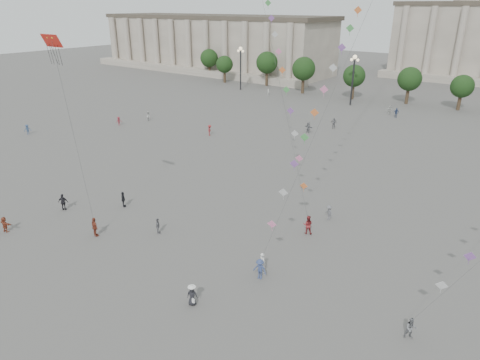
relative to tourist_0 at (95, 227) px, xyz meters
The scene contains 26 objects.
ground 11.28m from the tourist_0, ahead, with size 360.00×360.00×0.00m, color #585553.
hall_west 112.38m from the tourist_0, 124.74° to the left, with size 84.00×26.22×17.20m.
tree_row 77.17m from the tourist_0, 81.72° to the left, with size 137.12×5.12×8.00m.
lamp_post_far_west 76.47m from the tourist_0, 116.42° to the left, with size 2.00×0.90×10.65m.
lamp_post_mid_west 68.65m from the tourist_0, 93.27° to the left, with size 2.00×0.90×10.65m.
person_crowd_0 63.75m from the tourist_0, 83.12° to the left, with size 1.08×0.45×1.84m, color navy.
person_crowd_1 43.73m from the tourist_0, 131.59° to the left, with size 0.85×0.67×1.76m, color silver.
person_crowd_2 40.91m from the tourist_0, 138.58° to the left, with size 1.04×0.60×1.61m, color maroon.
person_crowd_4 65.23m from the tourist_0, 84.89° to the left, with size 1.66×0.53×1.79m, color silver.
person_crowd_5 40.87m from the tourist_0, 159.84° to the left, with size 1.10×0.63×1.71m, color navy.
person_crowd_6 23.10m from the tourist_0, 45.34° to the left, with size 1.03×0.59×1.60m, color slate.
person_crowd_10 70.47m from the tourist_0, 109.94° to the left, with size 0.54×0.36×1.49m, color silver.
person_crowd_12 43.53m from the tourist_0, 91.12° to the left, with size 1.73×0.55×1.86m, color slate.
person_crowd_13 16.70m from the tourist_0, 16.15° to the left, with size 0.66×0.44×1.82m, color white.
person_crowd_16 48.81m from the tourist_0, 88.39° to the left, with size 1.10×0.46×1.87m, color slate.
person_crowd_17 34.76m from the tourist_0, 112.47° to the left, with size 1.19×0.68×1.83m, color maroon.
tourist_0 is the anchor object (origin of this frame).
tourist_1 6.48m from the tourist_0, 117.42° to the left, with size 1.02×0.42×1.74m, color black.
tourist_2 9.06m from the tourist_0, 148.47° to the right, with size 1.47×0.47×1.58m, color brown.
tourist_3 5.90m from the tourist_0, 42.05° to the left, with size 0.95×0.39×1.61m, color slate.
tourist_4 7.58m from the tourist_0, 169.53° to the left, with size 1.09×0.45×1.86m, color black.
kite_flyer_0 20.28m from the tourist_0, 38.38° to the left, with size 0.92×0.72×1.89m, color maroon.
kite_flyer_1 16.80m from the tourist_0, 13.05° to the left, with size 1.14×0.66×1.77m, color navy.
kite_flyer_2 28.42m from the tourist_0, ahead, with size 0.76×0.59×1.57m, color slate.
hat_person 14.37m from the tourist_0, ahead, with size 0.92×0.82×1.69m.
dragon_kite 16.07m from the tourist_0, 155.90° to the right, with size 2.21×0.60×16.74m.
Camera 1 is at (21.36, -18.49, 20.56)m, focal length 32.00 mm.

